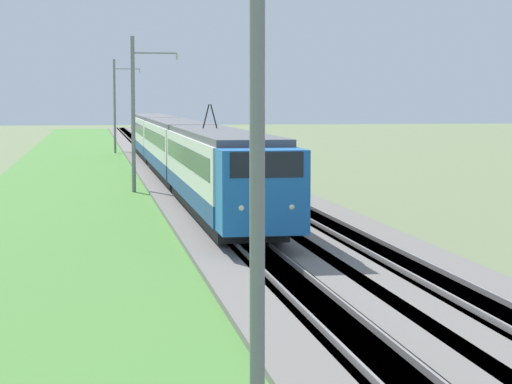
% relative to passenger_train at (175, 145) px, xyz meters
% --- Properties ---
extents(ballast_main, '(240.00, 4.40, 0.30)m').
position_rel_passenger_train_xyz_m(ballast_main, '(-6.29, 0.00, -2.17)').
color(ballast_main, slate).
rests_on(ballast_main, ground).
extents(ballast_adjacent, '(240.00, 4.40, 0.30)m').
position_rel_passenger_train_xyz_m(ballast_adjacent, '(-6.29, -3.86, -2.17)').
color(ballast_adjacent, slate).
rests_on(ballast_adjacent, ground).
extents(track_main, '(240.00, 1.57, 0.45)m').
position_rel_passenger_train_xyz_m(track_main, '(-6.29, 0.00, -2.16)').
color(track_main, '#4C4238').
rests_on(track_main, ground).
extents(track_adjacent, '(240.00, 1.57, 0.45)m').
position_rel_passenger_train_xyz_m(track_adjacent, '(-6.29, -3.86, -2.16)').
color(track_adjacent, '#4C4238').
rests_on(track_adjacent, ground).
extents(grass_verge, '(240.00, 10.01, 0.12)m').
position_rel_passenger_train_xyz_m(grass_verge, '(-6.29, 6.23, -2.26)').
color(grass_verge, '#4C8438').
rests_on(grass_verge, ground).
extents(passenger_train, '(65.20, 2.86, 4.97)m').
position_rel_passenger_train_xyz_m(passenger_train, '(0.00, 0.00, 0.00)').
color(passenger_train, blue).
rests_on(passenger_train, ground).
extents(catenary_mast_near, '(0.22, 2.56, 8.66)m').
position_rel_passenger_train_xyz_m(catenary_mast_near, '(-48.64, 2.89, 2.16)').
color(catenary_mast_near, slate).
rests_on(catenary_mast_near, ground).
extents(catenary_mast_mid, '(0.22, 2.56, 8.59)m').
position_rel_passenger_train_xyz_m(catenary_mast_mid, '(-7.79, 2.89, 2.12)').
color(catenary_mast_mid, slate).
rests_on(catenary_mast_mid, ground).
extents(catenary_mast_far, '(0.22, 2.56, 8.97)m').
position_rel_passenger_train_xyz_m(catenary_mast_far, '(33.07, 2.89, 2.31)').
color(catenary_mast_far, slate).
rests_on(catenary_mast_far, ground).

